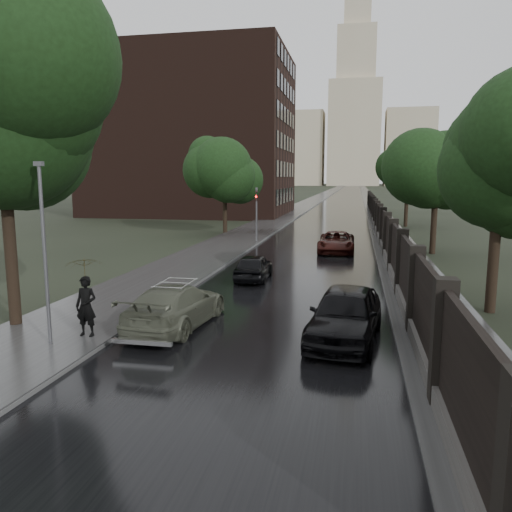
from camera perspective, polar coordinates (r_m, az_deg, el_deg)
The scene contains 19 objects.
ground at distance 11.70m, azimuth -3.48°, elevation -14.70°, with size 800.00×800.00×0.00m, color black.
road at distance 200.42m, azimuth 10.69°, elevation 7.44°, with size 8.00×420.00×0.02m, color black.
sidewalk_left at distance 200.60m, azimuth 8.96°, elevation 7.51°, with size 4.00×420.00×0.16m, color #2D2D2D.
verge_right at distance 200.42m, azimuth 12.28°, elevation 7.40°, with size 3.00×420.00×0.08m, color #2D2D2D.
fence_right at distance 42.56m, azimuth 13.83°, elevation 3.72°, with size 0.45×75.72×2.70m.
tree_left_near at distance 17.00m, azimuth -27.19°, elevation 13.82°, with size 5.44×5.44×9.16m.
tree_left_far at distance 41.77m, azimuth -3.62°, elevation 9.68°, with size 4.25×4.25×7.39m.
tree_right_a at distance 18.95m, azimuth 26.13°, elevation 8.83°, with size 4.08×4.08×7.01m.
tree_right_b at distance 32.69m, azimuth 19.93°, elevation 8.87°, with size 4.08×4.08×7.01m.
tree_right_c at distance 50.57m, azimuth 16.95°, elevation 8.85°, with size 4.08×4.08×7.01m.
lamp_post at distance 14.54m, azimuth -23.00°, elevation 0.26°, with size 0.25×0.12×5.11m.
traffic_light at distance 36.12m, azimuth 0.06°, elevation 5.30°, with size 0.16×0.32×4.00m.
brick_building at distance 65.94m, azimuth -7.22°, elevation 13.48°, with size 24.00×18.00×20.00m, color black.
stalinist_tower at distance 312.19m, azimuth 11.20°, elevation 14.96°, with size 92.00×30.00×159.00m.
volga_sedan at distance 16.02m, azimuth -9.15°, elevation -5.63°, with size 1.93×4.76×1.38m, color #4F5242.
hatchback_left at distance 23.03m, azimuth -0.27°, elevation -1.25°, with size 1.45×3.60×1.23m, color black.
car_right_near at distance 14.72m, azimuth 10.17°, elevation -6.56°, with size 1.86×4.63×1.58m, color black.
car_right_far at distance 31.90m, azimuth 9.18°, elevation 1.58°, with size 2.22×4.81×1.34m, color black.
pedestrian_umbrella at distance 15.00m, azimuth -19.02°, elevation -1.94°, with size 1.06×1.07×2.74m.
Camera 1 is at (2.79, -10.35, 4.68)m, focal length 35.00 mm.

